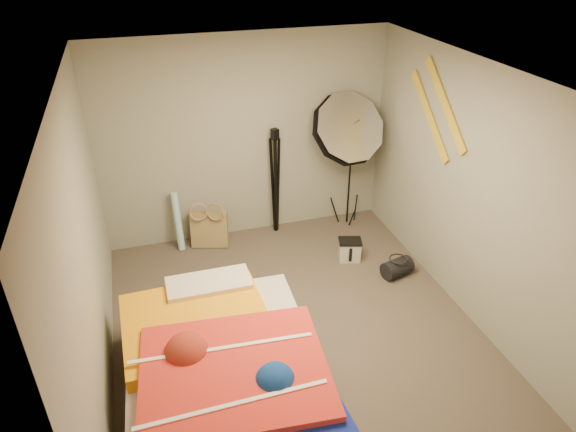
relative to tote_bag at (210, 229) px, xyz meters
name	(u,v)px	position (x,y,z in m)	size (l,w,h in m)	color
floor	(296,329)	(0.55, -1.78, -0.22)	(4.00, 4.00, 0.00)	brown
ceiling	(299,78)	(0.55, -1.78, 2.28)	(4.00, 4.00, 0.00)	silver
wall_back	(246,140)	(0.55, 0.22, 1.03)	(3.50, 3.50, 0.00)	gray
wall_front	(409,397)	(0.55, -3.78, 1.03)	(3.50, 3.50, 0.00)	gray
wall_left	(86,254)	(-1.20, -1.78, 1.03)	(4.00, 4.00, 0.00)	gray
wall_right	(470,194)	(2.30, -1.78, 1.03)	(4.00, 4.00, 0.00)	gray
tote_bag	(210,229)	(0.00, 0.00, 0.00)	(0.45, 0.13, 0.45)	tan
wrapping_roll	(178,222)	(-0.37, 0.05, 0.14)	(0.08, 0.08, 0.74)	#50B5CF
camera_case	(349,251)	(1.53, -0.81, -0.10)	(0.25, 0.18, 0.25)	beige
duffel_bag	(397,268)	(1.92, -1.27, -0.12)	(0.21, 0.21, 0.34)	black
wall_stripe_upper	(445,104)	(2.28, -1.18, 1.73)	(0.02, 1.10, 0.10)	gold
wall_stripe_lower	(429,116)	(2.28, -0.93, 1.53)	(0.02, 1.10, 0.10)	gold
bed	(227,383)	(-0.28, -2.55, 0.10)	(1.64, 2.44, 0.65)	#432D21
photo_umbrella	(346,130)	(1.71, -0.10, 1.14)	(1.09, 0.77, 1.90)	black
camera_tripod	(275,175)	(0.88, 0.09, 0.58)	(0.10, 0.10, 1.40)	black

